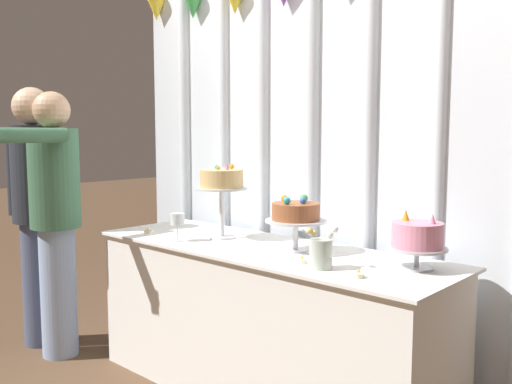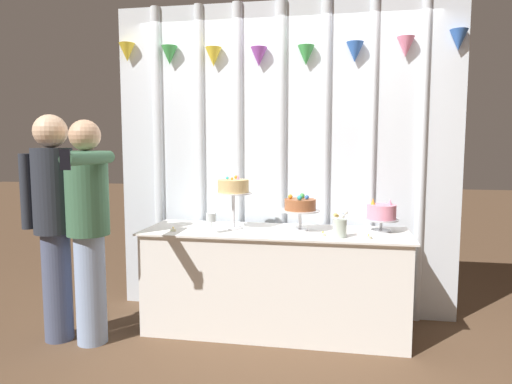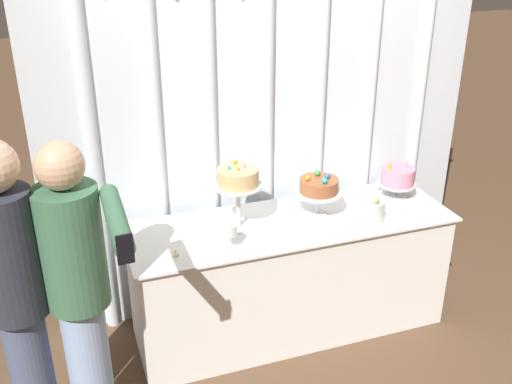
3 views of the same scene
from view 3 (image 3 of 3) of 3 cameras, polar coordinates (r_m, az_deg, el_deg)
The scene contains 13 objects.
ground_plane at distance 3.99m, azimuth 3.71°, elevation -13.63°, with size 24.00×24.00×0.00m, color brown.
draped_curtain at distance 3.79m, azimuth 0.76°, elevation 7.67°, with size 2.90×0.15×2.63m.
cake_table at distance 3.84m, azimuth 3.29°, elevation -8.09°, with size 2.03×0.66×0.80m.
cake_display_leftmost at distance 3.42m, azimuth -1.74°, elevation 1.13°, with size 0.29×0.29×0.43m.
cake_display_center at distance 3.65m, azimuth 6.10°, elevation 0.46°, with size 0.31×0.31×0.28m.
cake_display_rightmost at distance 4.00m, azimuth 13.53°, elevation 1.41°, with size 0.26×0.26×0.25m.
wine_glass at distance 3.28m, azimuth -2.50°, elevation -3.77°, with size 0.08×0.08×0.15m.
flower_vase at distance 3.67m, azimuth 11.59°, elevation -1.77°, with size 0.11×0.13×0.19m.
tealight_far_left at distance 3.30m, azimuth -7.80°, elevation -5.94°, with size 0.04×0.04×0.03m.
tealight_near_left at distance 3.66m, azimuth 9.74°, elevation -2.78°, with size 0.04×0.04×0.04m.
tealight_near_right at distance 3.78m, azimuth 14.27°, elevation -2.27°, with size 0.05×0.05×0.04m.
guest_girl_blue_dress at distance 2.94m, azimuth -16.91°, elevation -8.54°, with size 0.47×0.72×1.63m.
guest_man_pink_jacket at distance 2.96m, azimuth -22.32°, elevation -8.59°, with size 0.44×0.36×1.67m.
Camera 3 is at (-1.27, -2.86, 2.49)m, focal length 41.32 mm.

